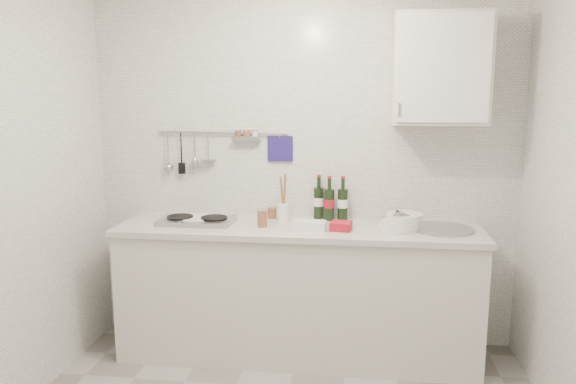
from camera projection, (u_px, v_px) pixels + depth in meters
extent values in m
cube|color=silver|center=(303.00, 171.00, 4.01)|extent=(3.00, 0.02, 2.50)
cube|color=beige|center=(298.00, 294.00, 3.86)|extent=(2.40, 0.60, 0.88)
cube|color=silver|center=(298.00, 229.00, 3.78)|extent=(2.44, 0.64, 0.04)
cube|color=black|center=(298.00, 345.00, 3.95)|extent=(2.34, 0.52, 0.10)
cube|color=#93969B|center=(197.00, 221.00, 3.86)|extent=(0.50, 0.32, 0.03)
cylinder|color=black|center=(180.00, 217.00, 3.87)|extent=(0.18, 0.18, 0.01)
cylinder|color=black|center=(214.00, 218.00, 3.84)|extent=(0.18, 0.18, 0.01)
cylinder|color=#93969B|center=(443.00, 229.00, 3.66)|extent=(0.40, 0.40, 0.02)
cylinder|color=#93969B|center=(442.00, 237.00, 3.67)|extent=(0.34, 0.34, 0.10)
cylinder|color=#93969B|center=(222.00, 133.00, 4.00)|extent=(0.95, 0.02, 0.02)
cube|color=navy|center=(280.00, 149.00, 3.99)|extent=(0.18, 0.02, 0.18)
cube|color=beige|center=(440.00, 69.00, 3.60)|extent=(0.60, 0.35, 0.70)
cube|color=white|center=(444.00, 68.00, 3.43)|extent=(0.56, 0.01, 0.66)
cylinder|color=#93969B|center=(399.00, 109.00, 3.49)|extent=(0.01, 0.01, 0.08)
cylinder|color=#556DC1|center=(195.00, 221.00, 3.88)|extent=(0.26, 0.26, 0.01)
cylinder|color=#556DC1|center=(196.00, 219.00, 3.88)|extent=(0.25, 0.25, 0.01)
cylinder|color=#556DC1|center=(197.00, 218.00, 3.88)|extent=(0.25, 0.25, 0.01)
cylinder|color=white|center=(399.00, 228.00, 3.67)|extent=(0.28, 0.28, 0.01)
cylinder|color=white|center=(399.00, 226.00, 3.67)|extent=(0.27, 0.27, 0.01)
cylinder|color=white|center=(400.00, 224.00, 3.67)|extent=(0.26, 0.26, 0.01)
cylinder|color=white|center=(401.00, 222.00, 3.67)|extent=(0.26, 0.26, 0.01)
cylinder|color=white|center=(402.00, 220.00, 3.68)|extent=(0.25, 0.25, 0.01)
cylinder|color=white|center=(403.00, 218.00, 3.68)|extent=(0.25, 0.25, 0.01)
cylinder|color=white|center=(404.00, 216.00, 3.68)|extent=(0.24, 0.24, 0.01)
cylinder|color=white|center=(405.00, 214.00, 3.68)|extent=(0.23, 0.23, 0.01)
cube|color=white|center=(310.00, 226.00, 3.64)|extent=(0.22, 0.12, 0.06)
cube|color=red|center=(341.00, 226.00, 3.65)|extent=(0.15, 0.15, 0.05)
cylinder|color=white|center=(283.00, 212.00, 3.92)|extent=(0.08, 0.08, 0.12)
cylinder|color=brown|center=(285.00, 191.00, 3.89)|extent=(0.04, 0.06, 0.24)
cylinder|color=brown|center=(282.00, 192.00, 3.90)|extent=(0.04, 0.04, 0.22)
cylinder|color=brown|center=(272.00, 213.00, 3.99)|extent=(0.06, 0.06, 0.08)
cylinder|color=tan|center=(272.00, 207.00, 3.98)|extent=(0.07, 0.07, 0.01)
cylinder|color=brown|center=(390.00, 220.00, 3.82)|extent=(0.06, 0.06, 0.06)
cylinder|color=tan|center=(390.00, 215.00, 3.82)|extent=(0.06, 0.06, 0.01)
cylinder|color=brown|center=(388.00, 221.00, 3.77)|extent=(0.06, 0.06, 0.07)
cylinder|color=tan|center=(388.00, 215.00, 3.76)|extent=(0.06, 0.06, 0.01)
cylinder|color=brown|center=(262.00, 219.00, 3.73)|extent=(0.06, 0.06, 0.11)
cylinder|color=tan|center=(262.00, 210.00, 3.72)|extent=(0.07, 0.07, 0.01)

